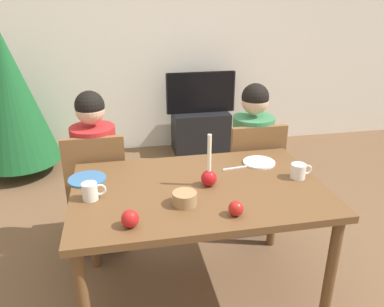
% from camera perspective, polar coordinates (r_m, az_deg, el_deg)
% --- Properties ---
extents(ground_plane, '(7.68, 7.68, 0.00)m').
position_cam_1_polar(ground_plane, '(2.58, 0.92, -19.90)').
color(ground_plane, brown).
extents(back_wall, '(6.40, 0.10, 2.60)m').
position_cam_1_polar(back_wall, '(4.49, -6.24, 16.94)').
color(back_wall, silver).
rests_on(back_wall, ground).
extents(dining_table, '(1.40, 0.90, 0.75)m').
position_cam_1_polar(dining_table, '(2.18, 1.03, -6.93)').
color(dining_table, brown).
rests_on(dining_table, ground).
extents(chair_left, '(0.40, 0.40, 0.90)m').
position_cam_1_polar(chair_left, '(2.76, -13.87, -4.57)').
color(chair_left, brown).
rests_on(chair_left, ground).
extents(chair_right, '(0.40, 0.40, 0.90)m').
position_cam_1_polar(chair_right, '(2.91, 8.92, -2.65)').
color(chair_right, brown).
rests_on(chair_right, ground).
extents(person_left_child, '(0.30, 0.30, 1.17)m').
position_cam_1_polar(person_left_child, '(2.76, -13.96, -3.20)').
color(person_left_child, '#33384C').
rests_on(person_left_child, ground).
extents(person_right_child, '(0.30, 0.30, 1.17)m').
position_cam_1_polar(person_right_child, '(2.92, 8.78, -1.35)').
color(person_right_child, '#33384C').
rests_on(person_right_child, ground).
extents(tv_stand, '(0.64, 0.40, 0.48)m').
position_cam_1_polar(tv_stand, '(4.51, 1.27, 3.27)').
color(tv_stand, black).
rests_on(tv_stand, ground).
extents(tv, '(0.79, 0.05, 0.46)m').
position_cam_1_polar(tv, '(4.38, 1.32, 9.07)').
color(tv, black).
rests_on(tv, tv_stand).
extents(christmas_tree, '(0.82, 0.82, 1.56)m').
position_cam_1_polar(christmas_tree, '(4.18, -25.50, 7.61)').
color(christmas_tree, brown).
rests_on(christmas_tree, ground).
extents(candle_centerpiece, '(0.09, 0.09, 0.30)m').
position_cam_1_polar(candle_centerpiece, '(2.13, 2.54, -3.23)').
color(candle_centerpiece, red).
rests_on(candle_centerpiece, dining_table).
extents(plate_left, '(0.22, 0.22, 0.01)m').
position_cam_1_polar(plate_left, '(2.30, -15.36, -3.70)').
color(plate_left, teal).
rests_on(plate_left, dining_table).
extents(plate_right, '(0.20, 0.20, 0.01)m').
position_cam_1_polar(plate_right, '(2.47, 9.96, -1.31)').
color(plate_right, white).
rests_on(plate_right, dining_table).
extents(mug_left, '(0.13, 0.08, 0.09)m').
position_cam_1_polar(mug_left, '(2.07, -14.87, -5.46)').
color(mug_left, silver).
rests_on(mug_left, dining_table).
extents(mug_right, '(0.13, 0.09, 0.09)m').
position_cam_1_polar(mug_right, '(2.31, 15.58, -2.49)').
color(mug_right, silver).
rests_on(mug_right, dining_table).
extents(fork_right, '(0.18, 0.04, 0.01)m').
position_cam_1_polar(fork_right, '(2.37, 6.63, -2.15)').
color(fork_right, silver).
rests_on(fork_right, dining_table).
extents(bowl_walnuts, '(0.13, 0.13, 0.07)m').
position_cam_1_polar(bowl_walnuts, '(1.96, -1.11, -6.71)').
color(bowl_walnuts, '#99754C').
rests_on(bowl_walnuts, dining_table).
extents(apple_near_candle, '(0.08, 0.08, 0.08)m').
position_cam_1_polar(apple_near_candle, '(1.81, -9.20, -9.56)').
color(apple_near_candle, '#B31918').
rests_on(apple_near_candle, dining_table).
extents(apple_by_left_plate, '(0.08, 0.08, 0.08)m').
position_cam_1_polar(apple_by_left_plate, '(1.88, 6.56, -8.14)').
color(apple_by_left_plate, '#AF1C17').
rests_on(apple_by_left_plate, dining_table).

